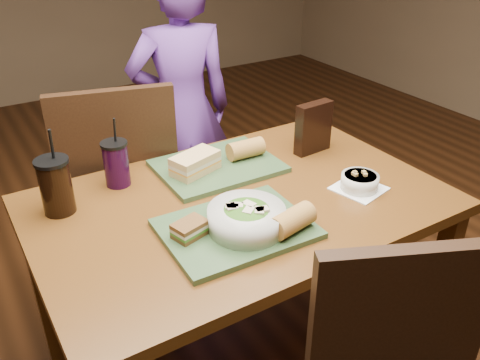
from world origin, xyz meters
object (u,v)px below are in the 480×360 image
at_px(salad_bowl, 247,217).
at_px(cup_cola, 56,186).
at_px(sandwich_near, 190,229).
at_px(chip_bag, 313,128).
at_px(diner, 182,111).
at_px(tray_far, 218,166).
at_px(sandwich_far, 195,163).
at_px(tray_near, 236,229).
at_px(chair_far, 114,191).
at_px(baguette_far, 246,149).
at_px(dining_table, 240,222).
at_px(cup_berry, 116,163).
at_px(soup_bowl, 360,182).
at_px(baguette_near, 292,220).

distance_m(salad_bowl, cup_cola, 0.59).
xyz_separation_m(salad_bowl, sandwich_near, (-0.15, 0.05, -0.02)).
bearing_deg(chip_bag, diner, 98.67).
height_order(tray_far, chip_bag, chip_bag).
bearing_deg(sandwich_far, tray_near, -98.67).
relative_size(chair_far, baguette_far, 7.69).
bearing_deg(chip_bag, dining_table, -163.63).
height_order(diner, cup_berry, diner).
bearing_deg(dining_table, chair_far, 112.94).
relative_size(tray_near, chip_bag, 2.17).
bearing_deg(soup_bowl, baguette_near, -164.53).
xyz_separation_m(diner, salad_bowl, (-0.33, -1.10, 0.11)).
xyz_separation_m(dining_table, sandwich_near, (-0.24, -0.12, 0.13)).
height_order(chair_far, soup_bowl, chair_far).
bearing_deg(cup_berry, baguette_near, -60.21).
distance_m(sandwich_near, chip_bag, 0.72).
relative_size(baguette_near, cup_berry, 0.57).
height_order(diner, chip_bag, diner).
xyz_separation_m(tray_far, soup_bowl, (0.33, -0.38, 0.02)).
height_order(sandwich_far, chip_bag, chip_bag).
bearing_deg(sandwich_near, diner, 65.34).
height_order(dining_table, baguette_near, baguette_near).
relative_size(diner, soup_bowl, 7.68).
distance_m(tray_far, baguette_far, 0.12).
distance_m(sandwich_far, cup_cola, 0.46).
bearing_deg(soup_bowl, dining_table, 157.56).
bearing_deg(soup_bowl, tray_near, 179.40).
relative_size(chair_far, cup_cola, 3.72).
height_order(tray_near, sandwich_near, sandwich_near).
relative_size(diner, tray_far, 3.30).
relative_size(diner, sandwich_far, 7.45).
bearing_deg(baguette_near, chair_far, 107.51).
bearing_deg(baguette_near, dining_table, 93.97).
bearing_deg(tray_near, soup_bowl, -0.60).
height_order(chair_far, baguette_far, chair_far).
distance_m(sandwich_near, cup_cola, 0.45).
bearing_deg(soup_bowl, sandwich_near, 176.99).
bearing_deg(baguette_far, diner, 83.19).
distance_m(diner, cup_cola, 1.04).
relative_size(chair_far, sandwich_near, 9.54).
xyz_separation_m(sandwich_far, cup_berry, (-0.25, 0.09, 0.03)).
bearing_deg(chair_far, cup_cola, -127.86).
bearing_deg(chip_bag, cup_berry, 164.65).
xyz_separation_m(tray_far, cup_berry, (-0.34, 0.08, 0.07)).
bearing_deg(sandwich_near, sandwich_far, 60.41).
xyz_separation_m(sandwich_far, chip_bag, (0.47, -0.05, 0.05)).
bearing_deg(chair_far, cup_berry, -101.38).
height_order(diner, cup_cola, diner).
xyz_separation_m(soup_bowl, cup_berry, (-0.67, 0.45, 0.05)).
bearing_deg(baguette_far, cup_berry, 169.79).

